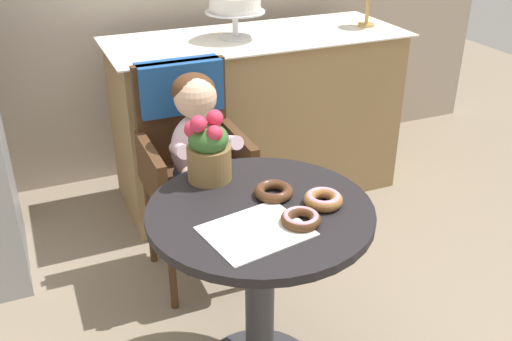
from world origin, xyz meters
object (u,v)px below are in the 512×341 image
at_px(wicker_chair, 188,139).
at_px(flower_vase, 208,149).
at_px(seated_child, 199,145).
at_px(donut_mid, 274,191).
at_px(donut_front, 301,218).
at_px(tiered_cake_stand, 235,1).
at_px(donut_side, 323,199).
at_px(cafe_table, 260,263).

xyz_separation_m(wicker_chair, flower_vase, (-0.08, -0.52, 0.19)).
bearing_deg(seated_child, donut_mid, -82.73).
distance_m(seated_child, donut_front, 0.75).
distance_m(flower_vase, tiered_cake_stand, 1.20).
xyz_separation_m(donut_mid, donut_side, (0.12, -0.11, 0.00)).
height_order(donut_front, donut_mid, same).
bearing_deg(donut_mid, donut_side, -42.97).
height_order(cafe_table, wicker_chair, wicker_chair).
distance_m(wicker_chair, donut_side, 0.85).
height_order(wicker_chair, donut_front, wicker_chair).
bearing_deg(cafe_table, flower_vase, 108.63).
bearing_deg(cafe_table, donut_front, -60.62).
bearing_deg(donut_side, donut_mid, 137.03).
xyz_separation_m(seated_child, donut_mid, (0.07, -0.56, 0.06)).
distance_m(wicker_chair, donut_front, 0.91).
distance_m(wicker_chair, flower_vase, 0.56).
xyz_separation_m(donut_side, flower_vase, (-0.27, 0.31, 0.09)).
xyz_separation_m(donut_front, flower_vase, (-0.16, 0.38, 0.09)).
height_order(seated_child, donut_front, seated_child).
relative_size(donut_mid, donut_side, 1.02).
xyz_separation_m(cafe_table, wicker_chair, (-0.00, 0.77, 0.13)).
height_order(wicker_chair, seated_child, seated_child).
height_order(cafe_table, flower_vase, flower_vase).
relative_size(donut_mid, tiered_cake_stand, 0.42).
bearing_deg(donut_front, flower_vase, 112.59).
bearing_deg(donut_side, seated_child, 105.93).
height_order(donut_side, tiered_cake_stand, tiered_cake_stand).
relative_size(donut_front, donut_mid, 0.95).
bearing_deg(wicker_chair, tiered_cake_stand, 45.96).
xyz_separation_m(donut_front, tiered_cake_stand, (0.35, 1.43, 0.35)).
relative_size(wicker_chair, flower_vase, 3.85).
xyz_separation_m(wicker_chair, donut_mid, (0.07, -0.71, 0.10)).
relative_size(cafe_table, flower_vase, 2.91).
relative_size(seated_child, donut_mid, 5.74).
distance_m(cafe_table, donut_mid, 0.25).
bearing_deg(cafe_table, tiered_cake_stand, 71.79).
bearing_deg(donut_mid, donut_front, -88.48).
bearing_deg(donut_front, seated_child, 95.86).
bearing_deg(seated_child, donut_front, -84.14).
bearing_deg(seated_child, wicker_chair, 90.00).
distance_m(donut_front, tiered_cake_stand, 1.52).
bearing_deg(donut_mid, flower_vase, 128.09).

